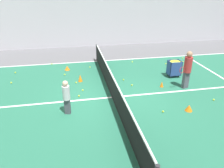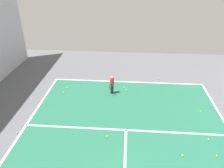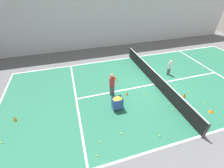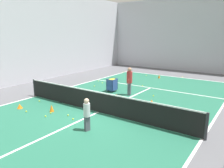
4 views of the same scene
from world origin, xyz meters
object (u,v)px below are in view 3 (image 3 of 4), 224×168
object	(u,v)px
tennis_net	(155,78)
training_cone_1	(115,78)
training_cone_0	(185,95)
child_midcourt	(170,67)
ball_cart	(117,101)
coach_at_net	(112,83)

from	to	relation	value
tennis_net	training_cone_1	distance (m)	2.98
training_cone_0	child_midcourt	bearing A→B (deg)	-12.27
ball_cart	training_cone_1	xyz separation A→B (m)	(3.10, -0.86, -0.46)
ball_cart	tennis_net	bearing A→B (deg)	-65.03
tennis_net	child_midcourt	bearing A→B (deg)	-63.31
child_midcourt	training_cone_0	world-z (taller)	child_midcourt
coach_at_net	training_cone_0	world-z (taller)	coach_at_net
ball_cart	training_cone_1	distance (m)	3.25
tennis_net	child_midcourt	xyz separation A→B (m)	(0.88, -1.76, 0.21)
ball_cart	training_cone_0	size ratio (longest dim) A/B	2.50
coach_at_net	ball_cart	size ratio (longest dim) A/B	1.99
tennis_net	ball_cart	world-z (taller)	tennis_net
child_midcourt	training_cone_1	bearing A→B (deg)	3.97
training_cone_1	coach_at_net	bearing A→B (deg)	156.52
training_cone_0	tennis_net	bearing A→B (deg)	32.35
training_cone_0	ball_cart	bearing A→B (deg)	86.76
tennis_net	training_cone_1	world-z (taller)	tennis_net
tennis_net	coach_at_net	bearing A→B (deg)	94.94
coach_at_net	training_cone_0	xyz separation A→B (m)	(-1.55, -4.48, -0.78)
tennis_net	coach_at_net	size ratio (longest dim) A/B	5.73
child_midcourt	training_cone_1	xyz separation A→B (m)	(0.64, 4.29, -0.61)
ball_cart	training_cone_0	world-z (taller)	ball_cart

